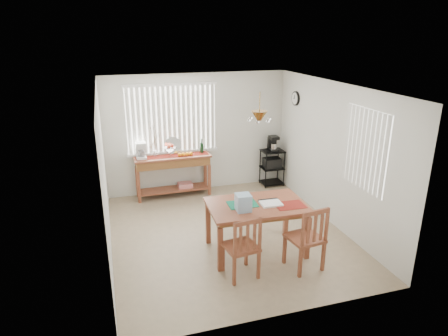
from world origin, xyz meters
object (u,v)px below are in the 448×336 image
object	(u,v)px
sideboard	(173,166)
chair_left	(242,247)
cart_items	(273,144)
chair_right	(307,238)
wire_cart	(272,164)
dining_table	(257,210)

from	to	relation	value
sideboard	chair_left	bearing A→B (deg)	-82.85
cart_items	chair_left	size ratio (longest dim) A/B	0.35
chair_right	wire_cart	bearing A→B (deg)	75.12
chair_left	chair_right	distance (m)	0.99
cart_items	chair_left	distance (m)	3.84
wire_cart	chair_right	distance (m)	3.49
sideboard	wire_cart	world-z (taller)	sideboard
sideboard	dining_table	distance (m)	2.81
dining_table	chair_left	bearing A→B (deg)	-126.06
sideboard	chair_right	size ratio (longest dim) A/B	1.55
sideboard	cart_items	distance (m)	2.32
wire_cart	chair_left	xyz separation A→B (m)	(-1.88, -3.29, -0.02)
dining_table	sideboard	bearing A→B (deg)	108.16
wire_cart	chair_left	bearing A→B (deg)	-119.78
chair_right	cart_items	bearing A→B (deg)	75.16
cart_items	chair_right	size ratio (longest dim) A/B	0.33
wire_cart	chair_left	distance (m)	3.79
wire_cart	dining_table	distance (m)	3.02
dining_table	chair_right	size ratio (longest dim) A/B	1.51
wire_cart	chair_left	world-z (taller)	chair_left
dining_table	wire_cart	bearing A→B (deg)	61.84
wire_cart	dining_table	xyz separation A→B (m)	(-1.42, -2.66, 0.23)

